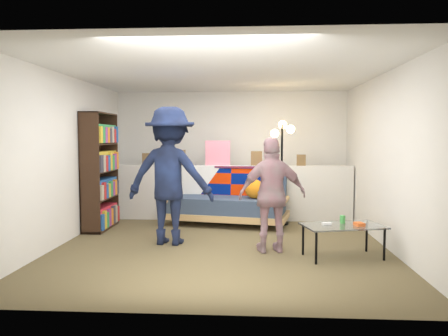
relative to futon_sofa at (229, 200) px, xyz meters
name	(u,v)px	position (x,y,z in m)	size (l,w,h in m)	color
ground	(222,244)	(-0.03, -1.46, -0.41)	(5.00, 5.00, 0.00)	brown
room_shell	(224,126)	(-0.03, -0.99, 1.26)	(4.60, 5.05, 2.45)	silver
half_wall_ledge	(229,193)	(-0.03, 0.34, 0.09)	(4.45, 0.15, 1.00)	silver
ledge_decor	(216,156)	(-0.25, 0.32, 0.77)	(2.97, 0.02, 0.45)	brown
futon_sofa	(229,200)	(0.00, 0.00, 0.00)	(2.20, 1.34, 0.88)	tan
bookshelf	(100,175)	(-2.11, -0.55, 0.48)	(0.32, 0.95, 1.91)	black
coffee_table	(343,227)	(1.54, -2.08, -0.03)	(1.09, 0.76, 0.51)	black
floor_lamp	(282,151)	(0.91, 0.02, 0.86)	(0.41, 0.32, 1.80)	black
person_left	(170,176)	(-0.77, -1.48, 0.56)	(1.25, 0.72, 1.93)	black
person_right	(272,195)	(0.66, -1.86, 0.34)	(0.89, 0.37, 1.51)	#D08697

